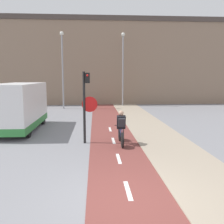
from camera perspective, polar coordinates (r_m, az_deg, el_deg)
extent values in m
plane|color=gray|center=(6.24, 4.31, -19.58)|extent=(120.00, 120.00, 0.00)
cube|color=brown|center=(6.23, 4.31, -19.50)|extent=(2.08, 60.00, 0.02)
cube|color=white|center=(6.67, 3.67, -17.44)|extent=(0.12, 1.10, 0.00)
cube|color=white|center=(8.98, 1.54, -10.59)|extent=(0.12, 1.10, 0.00)
cube|color=white|center=(11.36, 0.33, -6.57)|extent=(0.12, 1.10, 0.00)
cube|color=white|center=(13.79, -0.44, -3.96)|extent=(0.12, 1.10, 0.00)
cube|color=gray|center=(6.89, 24.03, -17.27)|extent=(2.40, 60.00, 0.05)
cube|color=#89705B|center=(28.48, -2.31, 10.77)|extent=(60.00, 5.00, 8.50)
cube|color=#473D38|center=(29.04, -2.36, 19.67)|extent=(60.00, 5.20, 0.50)
cylinder|color=black|center=(10.84, -6.36, 0.93)|extent=(0.11, 0.11, 3.11)
cube|color=black|center=(10.76, -5.63, 7.76)|extent=(0.20, 0.20, 0.44)
sphere|color=red|center=(10.65, -5.66, 8.35)|extent=(0.09, 0.09, 0.09)
cone|color=red|center=(10.81, -5.13, 1.76)|extent=(0.67, 0.01, 0.67)
cone|color=silver|center=(10.82, -5.13, 1.76)|extent=(0.60, 0.02, 0.60)
cylinder|color=gray|center=(23.14, -11.19, 8.87)|extent=(0.14, 0.14, 6.57)
sphere|color=silver|center=(23.44, -11.43, 17.20)|extent=(0.36, 0.36, 0.36)
cylinder|color=gray|center=(24.85, 2.50, 9.25)|extent=(0.14, 0.14, 6.83)
sphere|color=silver|center=(25.17, 2.55, 17.30)|extent=(0.36, 0.36, 0.36)
cylinder|color=black|center=(10.25, 2.38, -6.48)|extent=(0.07, 0.64, 0.64)
cylinder|color=black|center=(11.35, 1.75, -5.05)|extent=(0.07, 0.64, 0.64)
cylinder|color=navy|center=(10.97, 1.94, -4.61)|extent=(0.04, 0.72, 0.40)
cylinder|color=navy|center=(10.46, 2.23, -5.15)|extent=(0.04, 0.38, 0.42)
cylinder|color=navy|center=(10.76, 2.04, -3.77)|extent=(0.04, 1.06, 0.07)
cylinder|color=navy|center=(10.46, 2.25, -6.23)|extent=(0.04, 0.43, 0.05)
cylinder|color=black|center=(11.26, 1.76, -3.05)|extent=(0.46, 0.03, 0.03)
cube|color=black|center=(10.58, 2.12, -2.34)|extent=(0.36, 0.31, 0.59)
sphere|color=tan|center=(10.55, 2.10, -0.27)|extent=(0.22, 0.22, 0.22)
cylinder|color=#232328|center=(10.62, 1.59, -4.66)|extent=(0.04, 0.07, 0.40)
cylinder|color=#232328|center=(10.64, 2.66, -4.64)|extent=(0.04, 0.07, 0.40)
cube|color=#28282D|center=(10.40, 2.22, -2.41)|extent=(0.28, 0.23, 0.39)
cube|color=white|center=(14.35, -20.44, 1.55)|extent=(1.93, 5.29, 2.30)
cube|color=#33843D|center=(14.48, -20.25, -2.26)|extent=(1.94, 5.30, 0.36)
cube|color=black|center=(16.84, -17.99, 3.92)|extent=(1.73, 0.04, 0.70)
cylinder|color=black|center=(16.37, -21.48, -1.45)|extent=(0.18, 0.70, 0.70)
cylinder|color=black|center=(15.93, -15.52, -1.43)|extent=(0.18, 0.70, 0.70)
cylinder|color=black|center=(12.64, -18.63, -3.98)|extent=(0.18, 0.70, 0.70)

